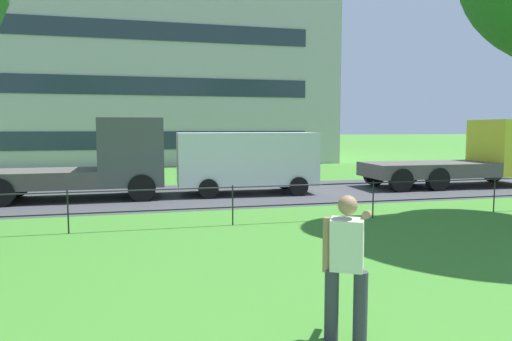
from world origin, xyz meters
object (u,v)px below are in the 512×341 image
person_thrower (347,264)px  panel_van_center (247,159)px  flatbed_truck_far_right (475,157)px  apartment_building_background (99,24)px  flatbed_truck_left (87,163)px

person_thrower → panel_van_center: 11.93m
person_thrower → panel_van_center: size_ratio=0.33×
flatbed_truck_far_right → apartment_building_background: 27.57m
panel_van_center → flatbed_truck_far_right: size_ratio=0.69×
person_thrower → flatbed_truck_far_right: flatbed_truck_far_right is taller
flatbed_truck_left → flatbed_truck_far_right: size_ratio=1.00×
panel_van_center → flatbed_truck_far_right: flatbed_truck_far_right is taller
flatbed_truck_left → apartment_building_background: apartment_building_background is taller
panel_van_center → flatbed_truck_far_right: (9.72, -0.02, -0.05)m
person_thrower → flatbed_truck_far_right: size_ratio=0.23×
person_thrower → flatbed_truck_left: size_ratio=0.23×
person_thrower → panel_van_center: bearing=82.6°
flatbed_truck_far_right → panel_van_center: bearing=179.9°
panel_van_center → flatbed_truck_left: bearing=179.0°
person_thrower → flatbed_truck_far_right: (11.25, 11.80, 0.31)m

